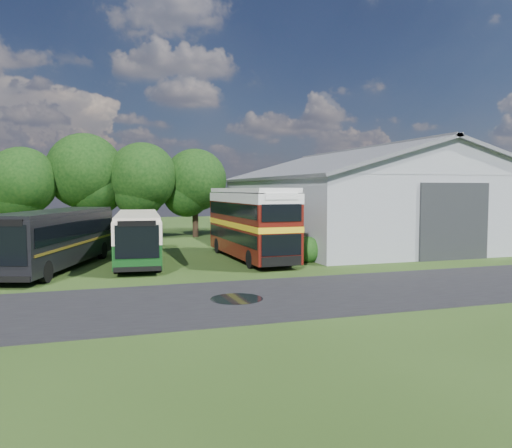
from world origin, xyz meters
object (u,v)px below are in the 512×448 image
object	(u,v)px
storage_shed	(361,194)
bus_maroon_double	(250,224)
bus_green_single	(138,236)
bus_dark_single	(56,238)

from	to	relation	value
storage_shed	bus_maroon_double	size ratio (longest dim) A/B	2.27
bus_green_single	bus_dark_single	xyz separation A→B (m)	(-4.65, -1.15, 0.14)
bus_green_single	storage_shed	bearing A→B (deg)	24.29
storage_shed	bus_green_single	bearing A→B (deg)	-160.34
storage_shed	bus_dark_single	xyz separation A→B (m)	(-24.25, -8.15, -2.37)
storage_shed	bus_dark_single	bearing A→B (deg)	-161.41
storage_shed	bus_maroon_double	world-z (taller)	storage_shed
bus_maroon_double	bus_dark_single	bearing A→B (deg)	-179.51
bus_dark_single	bus_maroon_double	bearing A→B (deg)	20.64
storage_shed	bus_dark_single	size ratio (longest dim) A/B	1.99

